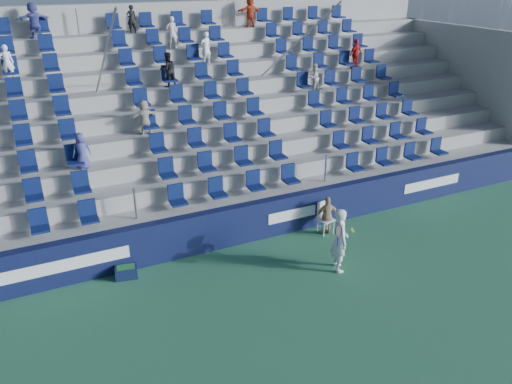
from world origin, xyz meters
TOP-DOWN VIEW (x-y plane):
  - ground at (0.00, 0.00)m, footprint 70.00×70.00m
  - sponsor_wall at (0.00, 3.15)m, footprint 24.00×0.32m
  - grandstand at (-0.01, 8.24)m, footprint 24.00×8.17m
  - tennis_player at (1.65, 0.72)m, footprint 0.71×0.75m
  - line_judge_chair at (2.43, 2.65)m, footprint 0.51×0.52m
  - line_judge at (2.43, 2.50)m, footprint 0.76×0.43m
  - ball_bin at (-3.58, 2.75)m, footprint 0.62×0.46m

SIDE VIEW (x-z plane):
  - ground at x=0.00m, z-range 0.00..0.00m
  - ball_bin at x=-3.58m, z-range 0.01..0.33m
  - line_judge_chair at x=2.43m, z-range 0.07..1.06m
  - sponsor_wall at x=0.00m, z-range 0.00..1.20m
  - line_judge at x=2.43m, z-range 0.00..1.22m
  - tennis_player at x=1.65m, z-range 0.00..1.79m
  - grandstand at x=-0.01m, z-range -1.18..5.45m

